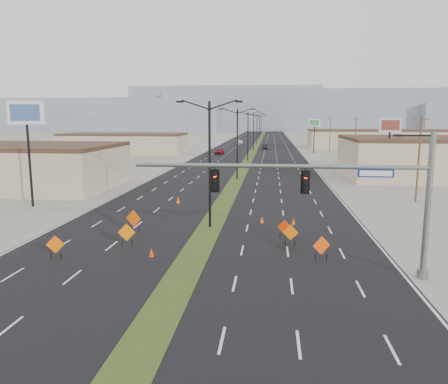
# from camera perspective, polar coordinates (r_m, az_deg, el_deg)

# --- Properties ---
(ground) EXTENTS (600.00, 600.00, 0.00)m
(ground) POSITION_cam_1_polar(r_m,az_deg,el_deg) (24.07, -5.89, -11.60)
(ground) COLOR gray
(ground) RESTS_ON ground
(road_surface) EXTENTS (25.00, 400.00, 0.02)m
(road_surface) POSITION_cam_1_polar(r_m,az_deg,el_deg) (122.33, 3.92, 5.51)
(road_surface) COLOR black
(road_surface) RESTS_ON ground
(median_strip) EXTENTS (2.00, 400.00, 0.04)m
(median_strip) POSITION_cam_1_polar(r_m,az_deg,el_deg) (122.33, 3.92, 5.51)
(median_strip) COLOR #28491A
(median_strip) RESTS_ON ground
(building_sw_far) EXTENTS (30.00, 14.00, 4.50)m
(building_sw_far) POSITION_cam_1_polar(r_m,az_deg,el_deg) (113.27, -12.87, 6.10)
(building_sw_far) COLOR #C1B08A
(building_sw_far) RESTS_ON ground
(building_se_far) EXTENTS (44.00, 16.00, 5.00)m
(building_se_far) POSITION_cam_1_polar(r_m,az_deg,el_deg) (136.18, 20.41, 6.40)
(building_se_far) COLOR #C1B08A
(building_se_far) RESTS_ON ground
(mesa_west) EXTENTS (180.00, 50.00, 22.00)m
(mesa_west) POSITION_cam_1_polar(r_m,az_deg,el_deg) (326.72, -16.52, 9.62)
(mesa_west) COLOR gray
(mesa_west) RESTS_ON ground
(mesa_center) EXTENTS (220.00, 50.00, 28.00)m
(mesa_center) POSITION_cam_1_polar(r_m,az_deg,el_deg) (323.89, 12.62, 10.31)
(mesa_center) COLOR gray
(mesa_center) RESTS_ON ground
(mesa_backdrop) EXTENTS (140.00, 50.00, 32.00)m
(mesa_backdrop) POSITION_cam_1_polar(r_m,az_deg,el_deg) (343.78, 0.37, 10.82)
(mesa_backdrop) COLOR gray
(mesa_backdrop) RESTS_ON ground
(signal_mast) EXTENTS (16.30, 0.60, 8.00)m
(signal_mast) POSITION_cam_1_polar(r_m,az_deg,el_deg) (24.53, 14.88, 0.15)
(signal_mast) COLOR slate
(signal_mast) RESTS_ON ground
(streetlight_0) EXTENTS (5.15, 0.24, 10.02)m
(streetlight_0) POSITION_cam_1_polar(r_m,az_deg,el_deg) (34.43, -1.89, 4.15)
(streetlight_0) COLOR black
(streetlight_0) RESTS_ON ground
(streetlight_1) EXTENTS (5.15, 0.24, 10.02)m
(streetlight_1) POSITION_cam_1_polar(r_m,az_deg,el_deg) (62.20, 1.74, 6.59)
(streetlight_1) COLOR black
(streetlight_1) RESTS_ON ground
(streetlight_2) EXTENTS (5.15, 0.24, 10.02)m
(streetlight_2) POSITION_cam_1_polar(r_m,az_deg,el_deg) (90.12, 3.14, 7.51)
(streetlight_2) COLOR black
(streetlight_2) RESTS_ON ground
(streetlight_3) EXTENTS (5.15, 0.24, 10.02)m
(streetlight_3) POSITION_cam_1_polar(r_m,az_deg,el_deg) (118.07, 3.88, 7.99)
(streetlight_3) COLOR black
(streetlight_3) RESTS_ON ground
(streetlight_4) EXTENTS (5.15, 0.24, 10.02)m
(streetlight_4) POSITION_cam_1_polar(r_m,az_deg,el_deg) (146.05, 4.33, 8.29)
(streetlight_4) COLOR black
(streetlight_4) RESTS_ON ground
(streetlight_5) EXTENTS (5.15, 0.24, 10.02)m
(streetlight_5) POSITION_cam_1_polar(r_m,az_deg,el_deg) (174.03, 4.64, 8.49)
(streetlight_5) COLOR black
(streetlight_5) RESTS_ON ground
(streetlight_6) EXTENTS (5.15, 0.24, 10.02)m
(streetlight_6) POSITION_cam_1_polar(r_m,az_deg,el_deg) (202.01, 4.86, 8.64)
(streetlight_6) COLOR black
(streetlight_6) RESTS_ON ground
(utility_pole_0) EXTENTS (1.60, 0.20, 9.00)m
(utility_pole_0) POSITION_cam_1_polar(r_m,az_deg,el_deg) (49.49, 24.09, 4.12)
(utility_pole_0) COLOR #4C3823
(utility_pole_0) RESTS_ON ground
(utility_pole_1) EXTENTS (1.60, 0.20, 9.00)m
(utility_pole_1) POSITION_cam_1_polar(r_m,az_deg,el_deg) (83.42, 16.77, 6.44)
(utility_pole_1) COLOR #4C3823
(utility_pole_1) RESTS_ON ground
(utility_pole_2) EXTENTS (1.60, 0.20, 9.00)m
(utility_pole_2) POSITION_cam_1_polar(r_m,az_deg,el_deg) (117.98, 13.68, 7.38)
(utility_pole_2) COLOR #4C3823
(utility_pole_2) RESTS_ON ground
(utility_pole_3) EXTENTS (1.60, 0.20, 9.00)m
(utility_pole_3) POSITION_cam_1_polar(r_m,az_deg,el_deg) (152.74, 12.00, 7.89)
(utility_pole_3) COLOR #4C3823
(utility_pole_3) RESTS_ON ground
(car_left) EXTENTS (2.15, 4.38, 1.44)m
(car_left) POSITION_cam_1_polar(r_m,az_deg,el_deg) (107.59, -0.58, 5.35)
(car_left) COLOR maroon
(car_left) RESTS_ON ground
(car_mid) EXTENTS (1.60, 4.44, 1.46)m
(car_mid) POSITION_cam_1_polar(r_m,az_deg,el_deg) (125.79, 5.37, 5.93)
(car_mid) COLOR black
(car_mid) RESTS_ON ground
(car_far) EXTENTS (2.10, 5.16, 1.50)m
(car_far) POSITION_cam_1_polar(r_m,az_deg,el_deg) (147.50, 2.07, 6.51)
(car_far) COLOR #B5BCC0
(car_far) RESTS_ON ground
(construction_sign_0) EXTENTS (1.09, 0.36, 1.50)m
(construction_sign_0) POSITION_cam_1_polar(r_m,az_deg,el_deg) (29.30, -21.17, -6.51)
(construction_sign_0) COLOR #EF5A05
(construction_sign_0) RESTS_ON ground
(construction_sign_1) EXTENTS (1.20, 0.19, 1.60)m
(construction_sign_1) POSITION_cam_1_polar(r_m,az_deg,el_deg) (30.62, -12.61, -5.28)
(construction_sign_1) COLOR orange
(construction_sign_1) RESTS_ON ground
(construction_sign_2) EXTENTS (1.27, 0.44, 1.76)m
(construction_sign_2) POSITION_cam_1_polar(r_m,az_deg,el_deg) (34.22, -11.73, -3.51)
(construction_sign_2) COLOR #E34804
(construction_sign_2) RESTS_ON ground
(construction_sign_3) EXTENTS (1.01, 0.48, 1.44)m
(construction_sign_3) POSITION_cam_1_polar(r_m,az_deg,el_deg) (31.99, 7.92, -4.68)
(construction_sign_3) COLOR red
(construction_sign_3) RESTS_ON ground
(construction_sign_4) EXTENTS (1.09, 0.51, 1.56)m
(construction_sign_4) POSITION_cam_1_polar(r_m,az_deg,el_deg) (27.65, 12.62, -6.95)
(construction_sign_4) COLOR #FE4505
(construction_sign_4) RESTS_ON ground
(construction_sign_5) EXTENTS (1.08, 0.36, 1.49)m
(construction_sign_5) POSITION_cam_1_polar(r_m,az_deg,el_deg) (30.53, 8.66, -5.34)
(construction_sign_5) COLOR #E86604
(construction_sign_5) RESTS_ON ground
(cone_0) EXTENTS (0.43, 0.43, 0.57)m
(cone_0) POSITION_cam_1_polar(r_m,az_deg,el_deg) (28.28, -9.46, -7.81)
(cone_0) COLOR red
(cone_0) RESTS_ON ground
(cone_1) EXTENTS (0.44, 0.44, 0.55)m
(cone_1) POSITION_cam_1_polar(r_m,az_deg,el_deg) (36.82, 4.97, -3.64)
(cone_1) COLOR #F05405
(cone_1) RESTS_ON ground
(cone_2) EXTENTS (0.40, 0.40, 0.53)m
(cone_2) POSITION_cam_1_polar(r_m,az_deg,el_deg) (36.64, 9.05, -3.80)
(cone_2) COLOR #FC4F05
(cone_2) RESTS_ON ground
(cone_3) EXTENTS (0.45, 0.45, 0.67)m
(cone_3) POSITION_cam_1_polar(r_m,az_deg,el_deg) (45.37, -6.01, -1.06)
(cone_3) COLOR #F96405
(cone_3) RESTS_ON ground
(pole_sign_west) EXTENTS (3.34, 1.26, 10.35)m
(pole_sign_west) POSITION_cam_1_polar(r_m,az_deg,el_deg) (46.76, -24.39, 8.54)
(pole_sign_west) COLOR black
(pole_sign_west) RESTS_ON ground
(pole_sign_east_near) EXTENTS (2.83, 1.15, 8.75)m
(pole_sign_east_near) POSITION_cam_1_polar(r_m,az_deg,el_deg) (63.31, 20.85, 7.54)
(pole_sign_east_near) COLOR black
(pole_sign_east_near) RESTS_ON ground
(pole_sign_east_far) EXTENTS (2.81, 0.50, 8.58)m
(pole_sign_east_far) POSITION_cam_1_polar(r_m,az_deg,el_deg) (112.33, 11.74, 8.51)
(pole_sign_east_far) COLOR black
(pole_sign_east_far) RESTS_ON ground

